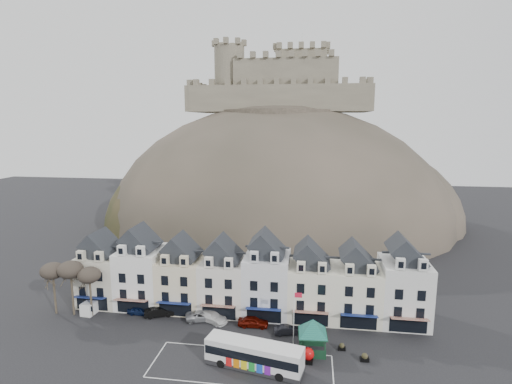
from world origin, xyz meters
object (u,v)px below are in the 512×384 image
(car_navy, at_px, (139,311))
(car_charcoal, at_px, (287,330))
(red_buoy, at_px, (308,355))
(car_black, at_px, (160,312))
(flagpole, at_px, (294,314))
(car_white, at_px, (212,317))
(bus_shelter, at_px, (313,327))
(bus, at_px, (254,354))
(car_silver, at_px, (203,315))
(white_van, at_px, (93,305))
(car_maroon, at_px, (253,322))

(car_navy, xyz_separation_m, car_charcoal, (23.01, -2.50, 0.00))
(red_buoy, relative_size, car_black, 0.41)
(red_buoy, distance_m, flagpole, 5.47)
(car_navy, distance_m, car_white, 11.61)
(bus_shelter, xyz_separation_m, red_buoy, (-0.53, -2.22, -2.60))
(flagpole, bearing_deg, red_buoy, -63.77)
(bus, height_order, car_white, bus)
(car_navy, height_order, car_black, car_black)
(bus, relative_size, car_charcoal, 3.24)
(red_buoy, distance_m, car_black, 24.27)
(red_buoy, bearing_deg, flagpole, 116.23)
(bus_shelter, relative_size, car_silver, 1.41)
(red_buoy, distance_m, car_charcoal, 6.94)
(red_buoy, height_order, white_van, white_van)
(car_navy, distance_m, car_maroon, 18.02)
(red_buoy, distance_m, car_maroon, 11.07)
(bus, height_order, white_van, bus)
(bus, xyz_separation_m, car_black, (-16.25, 10.81, -1.11))
(flagpole, height_order, white_van, flagpole)
(car_maroon, bearing_deg, red_buoy, -134.60)
(bus_shelter, height_order, car_charcoal, bus_shelter)
(bus, xyz_separation_m, car_white, (-7.96, 10.43, -1.11))
(white_van, distance_m, car_maroon, 25.67)
(red_buoy, height_order, car_white, red_buoy)
(flagpole, height_order, car_silver, flagpole)
(bus, distance_m, bus_shelter, 8.41)
(white_van, bearing_deg, car_maroon, 2.64)
(white_van, distance_m, car_navy, 7.67)
(car_charcoal, bearing_deg, flagpole, -171.66)
(car_charcoal, bearing_deg, car_white, 64.11)
(car_silver, xyz_separation_m, car_white, (1.37, -0.25, 0.03))
(bus_shelter, relative_size, flagpole, 0.96)
(car_black, height_order, car_silver, car_black)
(car_maroon, bearing_deg, bus_shelter, -123.34)
(bus_shelter, bearing_deg, flagpole, 142.28)
(bus_shelter, distance_m, flagpole, 3.04)
(car_navy, bearing_deg, bus_shelter, -101.89)
(bus, relative_size, car_white, 2.37)
(car_black, xyz_separation_m, car_white, (8.29, -0.38, -0.00))
(car_black, bearing_deg, car_charcoal, -118.53)
(bus, xyz_separation_m, white_van, (-27.22, 10.93, -0.91))
(car_navy, xyz_separation_m, car_white, (11.60, -0.50, 0.13))
(red_buoy, height_order, car_silver, red_buoy)
(white_van, height_order, car_navy, white_van)
(bus, relative_size, car_navy, 3.36)
(bus, bearing_deg, car_black, 158.31)
(white_van, distance_m, car_charcoal, 30.78)
(flagpole, relative_size, car_navy, 2.07)
(car_black, bearing_deg, white_van, 67.70)
(bus_shelter, height_order, white_van, bus_shelter)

